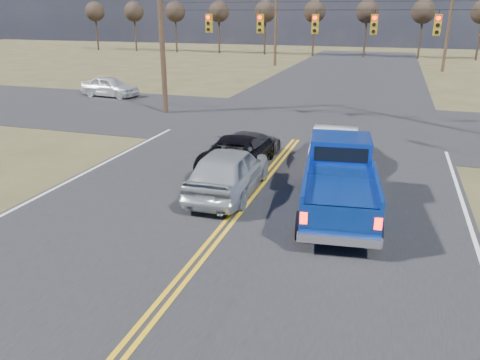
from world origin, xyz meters
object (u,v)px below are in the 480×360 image
(silver_suv, at_px, (229,170))
(cross_car_west, at_px, (110,86))
(dgrey_car_queue, at_px, (249,147))
(pickup_truck, at_px, (339,182))
(black_suv, at_px, (238,152))
(white_car_queue, at_px, (335,144))

(silver_suv, height_order, cross_car_west, silver_suv)
(silver_suv, relative_size, cross_car_west, 1.12)
(cross_car_west, bearing_deg, dgrey_car_queue, -124.55)
(silver_suv, distance_m, cross_car_west, 21.51)
(silver_suv, bearing_deg, dgrey_car_queue, -85.57)
(pickup_truck, distance_m, black_suv, 5.38)
(black_suv, xyz_separation_m, cross_car_west, (-14.18, 13.02, 0.05))
(black_suv, relative_size, cross_car_west, 1.15)
(black_suv, bearing_deg, white_car_queue, -156.73)
(dgrey_car_queue, bearing_deg, cross_car_west, -38.16)
(pickup_truck, relative_size, silver_suv, 1.21)
(cross_car_west, bearing_deg, silver_suv, -131.37)
(black_suv, bearing_deg, pickup_truck, 138.71)
(white_car_queue, distance_m, dgrey_car_queue, 3.54)
(black_suv, xyz_separation_m, white_car_queue, (3.56, 1.87, 0.12))
(white_car_queue, height_order, cross_car_west, white_car_queue)
(dgrey_car_queue, distance_m, cross_car_west, 18.71)
(pickup_truck, bearing_deg, silver_suv, 164.69)
(pickup_truck, xyz_separation_m, white_car_queue, (-0.73, 5.09, -0.22))
(white_car_queue, relative_size, dgrey_car_queue, 1.11)
(black_suv, height_order, dgrey_car_queue, black_suv)
(dgrey_car_queue, bearing_deg, black_suv, 83.41)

